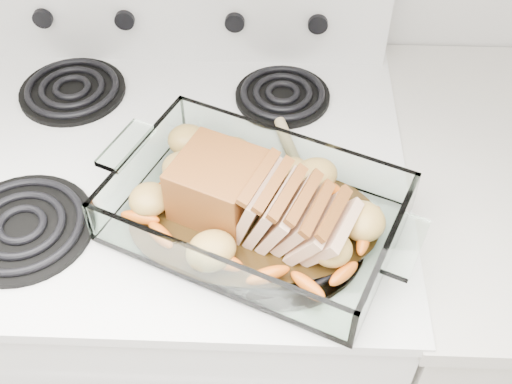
{
  "coord_description": "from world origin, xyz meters",
  "views": [
    {
      "loc": [
        0.18,
        0.91,
        1.67
      ],
      "look_at": [
        0.15,
        1.53,
        0.99
      ],
      "focal_mm": 45.0,
      "sensor_mm": 36.0,
      "label": 1
    }
  ],
  "objects_px": {
    "counter_right": "(496,321)",
    "baking_dish": "(255,215)",
    "pork_roast": "(244,200)",
    "electric_range": "(188,307)"
  },
  "relations": [
    {
      "from": "electric_range",
      "to": "pork_roast",
      "type": "xyz_separation_m",
      "value": [
        0.14,
        -0.14,
        0.51
      ]
    },
    {
      "from": "baking_dish",
      "to": "pork_roast",
      "type": "xyz_separation_m",
      "value": [
        -0.02,
        0.0,
        0.03
      ]
    },
    {
      "from": "electric_range",
      "to": "counter_right",
      "type": "distance_m",
      "value": 0.67
    },
    {
      "from": "counter_right",
      "to": "baking_dish",
      "type": "relative_size",
      "value": 2.34
    },
    {
      "from": "counter_right",
      "to": "baking_dish",
      "type": "height_order",
      "value": "baking_dish"
    },
    {
      "from": "pork_roast",
      "to": "electric_range",
      "type": "bearing_deg",
      "value": 149.03
    },
    {
      "from": "counter_right",
      "to": "pork_roast",
      "type": "relative_size",
      "value": 3.57
    },
    {
      "from": "electric_range",
      "to": "baking_dish",
      "type": "bearing_deg",
      "value": -43.35
    },
    {
      "from": "electric_range",
      "to": "pork_roast",
      "type": "distance_m",
      "value": 0.55
    },
    {
      "from": "electric_range",
      "to": "baking_dish",
      "type": "xyz_separation_m",
      "value": [
        0.15,
        -0.14,
        0.48
      ]
    }
  ]
}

